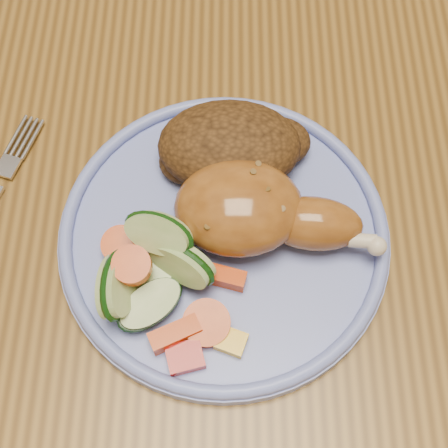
# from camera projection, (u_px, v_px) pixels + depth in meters

# --- Properties ---
(ground) EXTENTS (4.00, 4.00, 0.00)m
(ground) POSITION_uv_depth(u_px,v_px,m) (239.00, 380.00, 1.17)
(ground) COLOR #55391D
(ground) RESTS_ON ground
(dining_table) EXTENTS (0.90, 1.40, 0.75)m
(dining_table) POSITION_uv_depth(u_px,v_px,m) (254.00, 223.00, 0.57)
(dining_table) COLOR brown
(dining_table) RESTS_ON ground
(plate) EXTENTS (0.24, 0.24, 0.01)m
(plate) POSITION_uv_depth(u_px,v_px,m) (224.00, 236.00, 0.46)
(plate) COLOR #7181D5
(plate) RESTS_ON dining_table
(plate_rim) EXTENTS (0.24, 0.24, 0.01)m
(plate_rim) POSITION_uv_depth(u_px,v_px,m) (224.00, 230.00, 0.45)
(plate_rim) COLOR #7181D5
(plate_rim) RESTS_ON plate
(chicken_leg) EXTENTS (0.15, 0.08, 0.05)m
(chicken_leg) POSITION_uv_depth(u_px,v_px,m) (257.00, 211.00, 0.44)
(chicken_leg) COLOR #97591F
(chicken_leg) RESTS_ON plate
(rice_pilaf) EXTENTS (0.12, 0.08, 0.05)m
(rice_pilaf) POSITION_uv_depth(u_px,v_px,m) (232.00, 147.00, 0.47)
(rice_pilaf) COLOR #4A2D12
(rice_pilaf) RESTS_ON plate
(vegetable_pile) EXTENTS (0.11, 0.12, 0.06)m
(vegetable_pile) POSITION_uv_depth(u_px,v_px,m) (156.00, 278.00, 0.42)
(vegetable_pile) COLOR #A50A05
(vegetable_pile) RESTS_ON plate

